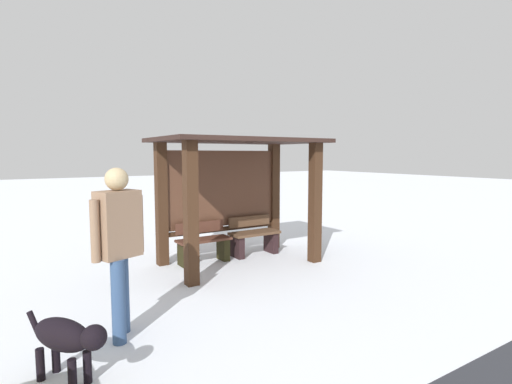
# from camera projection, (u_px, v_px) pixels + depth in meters

# --- Properties ---
(ground_plane) EXTENTS (60.00, 60.00, 0.00)m
(ground_plane) POSITION_uv_depth(u_px,v_px,m) (240.00, 263.00, 7.02)
(ground_plane) COLOR white
(bus_shelter) EXTENTS (2.87, 1.77, 2.21)m
(bus_shelter) POSITION_uv_depth(u_px,v_px,m) (234.00, 175.00, 7.03)
(bus_shelter) COLOR #3C2516
(bus_shelter) RESTS_ON ground
(bench_left_inside) EXTENTS (0.97, 0.37, 0.72)m
(bench_left_inside) POSITION_uv_depth(u_px,v_px,m) (203.00, 245.00, 7.01)
(bench_left_inside) COLOR #502E21
(bench_left_inside) RESTS_ON ground
(bench_center_inside) EXTENTS (0.97, 0.42, 0.73)m
(bench_center_inside) POSITION_uv_depth(u_px,v_px,m) (254.00, 238.00, 7.58)
(bench_center_inside) COLOR brown
(bench_center_inside) RESTS_ON ground
(person_walking) EXTENTS (0.60, 0.43, 1.80)m
(person_walking) POSITION_uv_depth(u_px,v_px,m) (119.00, 239.00, 4.06)
(person_walking) COLOR #8E6E55
(person_walking) RESTS_ON ground
(dog) EXTENTS (0.56, 0.81, 0.57)m
(dog) POSITION_uv_depth(u_px,v_px,m) (67.00, 338.00, 3.29)
(dog) COLOR black
(dog) RESTS_ON ground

